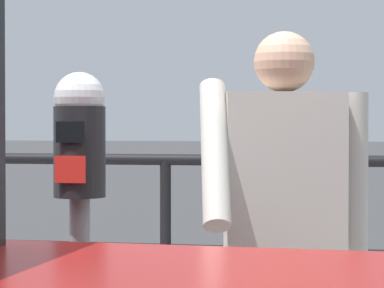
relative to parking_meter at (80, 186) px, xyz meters
The scene contains 3 objects.
parking_meter is the anchor object (origin of this frame).
pedestrian_at_meter 0.72m from the parking_meter, 16.02° to the left, with size 0.59×0.55×1.58m.
background_railing 1.81m from the parking_meter, 93.74° to the left, with size 24.06×0.06×1.10m.
Camera 1 is at (1.09, -2.48, 1.41)m, focal length 82.76 mm.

